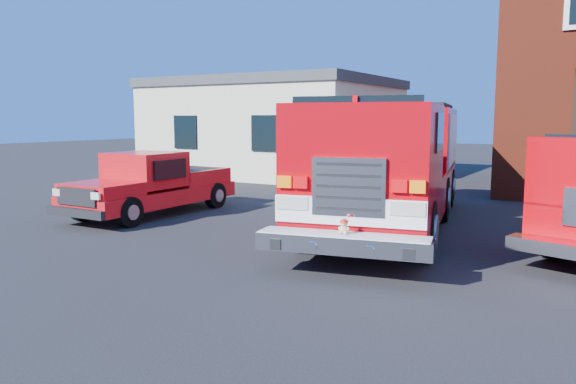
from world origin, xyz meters
The scene contains 4 objects.
ground centered at (0.00, 0.00, 0.00)m, with size 100.00×100.00×0.00m, color black.
side_building centered at (-9.00, 13.00, 2.20)m, with size 10.20×8.20×4.35m.
fire_engine centered at (0.27, 3.24, 1.54)m, with size 4.50×9.98×2.97m.
pickup_truck centered at (-5.84, 1.56, 0.80)m, with size 1.87×5.15×1.68m.
Camera 1 is at (4.86, -9.51, 2.56)m, focal length 35.00 mm.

